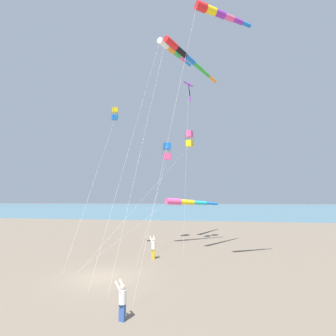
# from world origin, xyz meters

# --- Properties ---
(ground_plane) EXTENTS (600.00, 600.00, 0.00)m
(ground_plane) POSITION_xyz_m (0.00, 0.00, 0.00)
(ground_plane) COLOR #756654
(ocean_water_strip) EXTENTS (240.00, 600.00, 0.01)m
(ocean_water_strip) POSITION_xyz_m (165.00, 0.00, 0.00)
(ocean_water_strip) COLOR teal
(ocean_water_strip) RESTS_ON ground_plane
(person_child_green_jacket) EXTENTS (0.43, 0.52, 1.52)m
(person_child_green_jacket) POSITION_xyz_m (-5.55, -3.27, 0.83)
(person_child_green_jacket) COLOR #335199
(person_child_green_jacket) RESTS_ON ground_plane
(person_child_grey_jacket) EXTENTS (0.63, 0.62, 1.77)m
(person_child_grey_jacket) POSITION_xyz_m (5.47, -1.77, 0.96)
(person_child_grey_jacket) COLOR gold
(person_child_grey_jacket) RESTS_ON ground_plane
(kite_windsock_long_streamer_left) EXTENTS (6.95, 6.39, 17.74)m
(kite_windsock_long_streamer_left) POSITION_xyz_m (1.19, -7.18, 17.31)
(kite_windsock_long_streamer_left) COLOR red
(kite_windsock_long_streamer_left) RESTS_ON ground_plane
(kite_windsock_purple_drifting) EXTENTS (13.31, 5.35, 17.37)m
(kite_windsock_purple_drifting) POSITION_xyz_m (5.55, -4.58, 16.82)
(kite_windsock_purple_drifting) COLOR red
(kite_windsock_purple_drifting) RESTS_ON ground_plane
(kite_delta_yellow_midlevel) EXTENTS (5.16, 1.37, 17.63)m
(kite_delta_yellow_midlevel) POSITION_xyz_m (12.00, -4.05, 17.20)
(kite_delta_yellow_midlevel) COLOR purple
(kite_delta_yellow_midlevel) RESTS_ON ground_plane
(kite_windsock_orange_high_right) EXTENTS (14.83, 9.35, 4.89)m
(kite_windsock_orange_high_right) POSITION_xyz_m (14.36, -3.29, 4.43)
(kite_windsock_orange_high_right) COLOR #EF4C93
(kite_windsock_orange_high_right) RESTS_ON ground_plane
(kite_windsock_black_fish_shape) EXTENTS (19.79, 3.38, 22.14)m
(kite_windsock_black_fish_shape) POSITION_xyz_m (12.22, -2.13, 21.49)
(kite_windsock_black_fish_shape) COLOR white
(kite_windsock_black_fish_shape) RESTS_ON ground_plane
(kite_box_rainbow_low_near) EXTENTS (13.40, 6.32, 12.45)m
(kite_box_rainbow_low_near) POSITION_xyz_m (13.72, -3.83, 11.55)
(kite_box_rainbow_low_near) COLOR #EF4C93
(kite_box_rainbow_low_near) RESTS_ON ground_plane
(kite_box_red_high_left) EXTENTS (8.37, 0.67, 13.58)m
(kite_box_red_high_left) POSITION_xyz_m (7.81, 2.75, 12.95)
(kite_box_red_high_left) COLOR yellow
(kite_box_red_high_left) RESTS_ON ground_plane
(kite_box_green_low_center) EXTENTS (12.56, 1.06, 11.38)m
(kite_box_green_low_center) POSITION_xyz_m (14.74, -1.04, 10.38)
(kite_box_green_low_center) COLOR blue
(kite_box_green_low_center) RESTS_ON ground_plane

